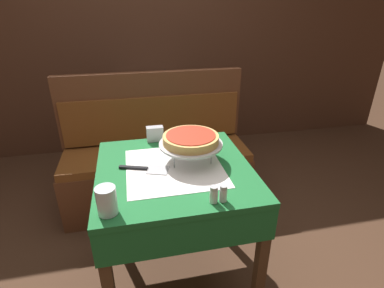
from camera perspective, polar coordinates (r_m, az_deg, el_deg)
ground_plane at (r=2.05m, az=-2.76°, el=-23.69°), size 14.00×14.00×0.00m
dining_table_front at (r=1.61m, az=-3.26°, el=-8.14°), size 0.79×0.79×0.78m
dining_table_rear at (r=2.98m, az=-6.48°, el=7.86°), size 0.65×0.65×0.77m
booth_bench at (r=2.47m, az=-6.64°, el=-4.39°), size 1.46×0.48×1.06m
back_wall_panel at (r=3.32m, az=-9.27°, el=19.21°), size 6.00×0.04×2.40m
pizza_pan_stand at (r=1.56m, az=-0.23°, el=-0.12°), size 0.33×0.33×0.10m
deep_dish_pizza at (r=1.55m, az=-0.23°, el=1.00°), size 0.29×0.29×0.05m
pizza_server at (r=1.54m, az=-8.77°, el=-4.69°), size 0.26×0.13×0.01m
water_glass_near at (r=1.25m, az=-15.95°, el=-10.34°), size 0.08×0.08×0.12m
salt_shaker at (r=1.28m, az=4.16°, el=-9.56°), size 0.03×0.03×0.08m
pepper_shaker at (r=1.29m, az=5.98°, el=-9.33°), size 0.03×0.03×0.08m
napkin_holder at (r=1.83m, az=-7.07°, el=1.94°), size 0.10×0.05×0.09m
condiment_caddy at (r=3.02m, az=-5.10°, el=11.27°), size 0.15×0.15×0.19m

